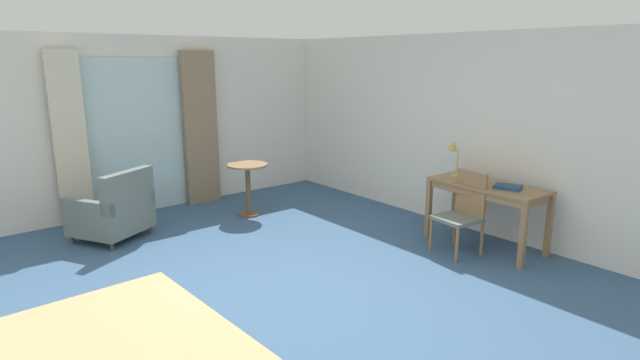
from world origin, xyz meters
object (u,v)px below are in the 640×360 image
Objects in this scene: round_cafe_table at (248,178)px; closed_book at (508,187)px; writing_desk at (487,192)px; armchair_by_window at (114,212)px; desk_chair at (463,209)px; desk_lamp at (454,150)px.

closed_book is at bearing -64.23° from round_cafe_table.
armchair_by_window is at bearing 137.69° from writing_desk.
desk_chair is at bearing -44.90° from armchair_by_window.
writing_desk is 3.23m from round_cafe_table.
closed_book is (0.33, -0.33, 0.28)m from desk_chair.
closed_book is at bearing -97.59° from desk_lamp.
desk_chair is 2.08× the size of desk_lamp.
closed_book is 4.69m from armchair_by_window.
closed_book is (-0.03, -0.27, 0.11)m from writing_desk.
desk_lamp is (0.09, 0.57, 0.40)m from writing_desk.
desk_lamp reaches higher than desk_chair.
desk_lamp is 2.84m from round_cafe_table.
desk_lamp reaches higher than armchair_by_window.
writing_desk reaches higher than round_cafe_table.
closed_book is 3.46m from round_cafe_table.
armchair_by_window is 1.83m from round_cafe_table.
writing_desk is at bearing 64.84° from closed_book.
round_cafe_table is (-1.61, 2.28, -0.54)m from desk_lamp.
desk_chair is 0.91× the size of armchair_by_window.
closed_book is at bearing -95.57° from writing_desk.
armchair_by_window is at bearing 144.19° from desk_lamp.
desk_chair reaches higher than armchair_by_window.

